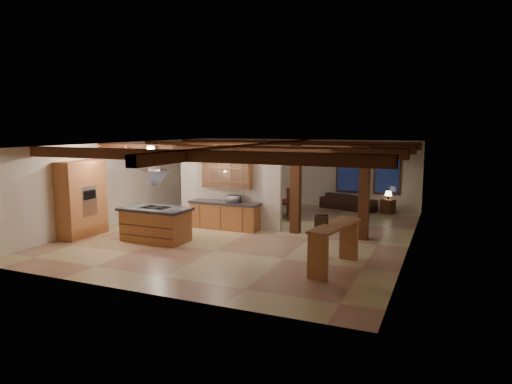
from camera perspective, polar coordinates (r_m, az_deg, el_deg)
ground at (r=15.16m, az=-0.72°, el=-5.02°), size 12.00×12.00×0.00m
room_walls at (r=14.85m, az=-0.73°, el=1.68°), size 12.00×12.00×12.00m
ceiling_beams at (r=14.78m, az=-0.74°, el=5.46°), size 10.00×12.00×0.28m
timber_posts at (r=14.52m, az=9.14°, el=1.36°), size 2.50×0.30×2.90m
partition_wall at (r=15.81m, az=-3.31°, el=-0.42°), size 3.80×0.18×2.20m
pantry_cabinet at (r=15.39m, az=-20.94°, el=-0.82°), size 0.67×1.60×2.40m
back_counter at (r=15.58m, az=-3.93°, el=-2.89°), size 2.50×0.66×0.94m
upper_display_cabinet at (r=15.55m, az=-3.64°, el=2.21°), size 1.80×0.36×0.95m
range_hood at (r=14.01m, az=-12.60°, el=1.10°), size 1.10×1.10×1.40m
back_windows at (r=19.79m, az=13.79°, el=2.25°), size 2.70×0.07×1.70m
framed_art at (r=20.89m, az=2.09°, el=3.33°), size 0.65×0.05×0.85m
recessed_cans at (r=14.37m, az=-13.26°, el=5.60°), size 3.16×2.46×0.03m
kitchen_island at (r=14.22m, az=-12.44°, el=-3.93°), size 2.13×1.16×1.05m
dining_table at (r=17.56m, az=2.41°, el=-2.13°), size 2.01×1.41×0.64m
sofa at (r=19.64m, az=11.45°, el=-1.15°), size 2.46×1.53×0.67m
microwave at (r=15.32m, az=-2.80°, el=-0.85°), size 0.46×0.33×0.24m
bar_counter at (r=11.31m, az=9.80°, el=-5.80°), size 0.87×2.18×1.12m
side_table at (r=19.07m, az=16.16°, el=-1.74°), size 0.60×0.60×0.57m
table_lamp at (r=18.99m, az=16.22°, el=-0.19°), size 0.28×0.28×0.34m
bar_stool_a at (r=11.35m, az=7.73°, el=-6.27°), size 0.46×0.48×1.26m
bar_stool_b at (r=12.20m, az=8.16°, el=-5.54°), size 0.42×0.44×1.15m
dining_chairs at (r=17.52m, az=2.42°, el=-1.38°), size 2.15×2.15×1.09m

